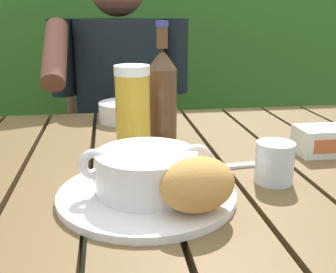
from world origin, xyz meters
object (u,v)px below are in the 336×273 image
object	(u,v)px
soup_bowl	(146,171)
beer_glass	(133,112)
butter_tub	(321,141)
table_knife	(222,167)
diner_bowl	(126,111)
water_glass_small	(274,162)
bread_roll	(197,185)
person_eating	(121,102)
serving_plate	(147,194)
chair_near_diner	(122,147)
beer_bottle	(162,97)

from	to	relation	value
soup_bowl	beer_glass	size ratio (longest dim) A/B	1.12
soup_bowl	butter_tub	bearing A→B (deg)	22.83
table_knife	diner_bowl	size ratio (longest dim) A/B	1.02
beer_glass	water_glass_small	xyz separation A→B (m)	(0.23, -0.17, -0.06)
bread_roll	diner_bowl	xyz separation A→B (m)	(-0.07, 0.57, -0.03)
butter_tub	beer_glass	bearing A→B (deg)	173.71
butter_tub	water_glass_small	bearing A→B (deg)	-140.45
person_eating	serving_plate	distance (m)	0.84
serving_plate	water_glass_small	xyz separation A→B (m)	(0.22, 0.03, 0.03)
soup_bowl	beer_glass	distance (m)	0.21
chair_near_diner	beer_bottle	distance (m)	0.86
serving_plate	bread_roll	size ratio (longest dim) A/B	2.17
beer_glass	beer_bottle	distance (m)	0.09
butter_tub	table_knife	size ratio (longest dim) A/B	0.69
table_knife	butter_tub	bearing A→B (deg)	13.53
person_eating	beer_glass	bearing A→B (deg)	-89.48
soup_bowl	beer_bottle	size ratio (longest dim) A/B	0.78
water_glass_small	butter_tub	distance (m)	0.20
beer_glass	diner_bowl	bearing A→B (deg)	90.55
serving_plate	butter_tub	distance (m)	0.41
beer_glass	beer_bottle	bearing A→B (deg)	39.06
beer_bottle	water_glass_small	xyz separation A→B (m)	(0.16, -0.23, -0.08)
soup_bowl	bread_roll	distance (m)	0.10
chair_near_diner	butter_tub	distance (m)	1.00
person_eating	bread_roll	bearing A→B (deg)	-85.14
serving_plate	beer_bottle	world-z (taller)	beer_bottle
chair_near_diner	table_knife	size ratio (longest dim) A/B	6.30
table_knife	serving_plate	bearing A→B (deg)	-145.45
beer_glass	water_glass_small	bearing A→B (deg)	-36.64
beer_bottle	diner_bowl	size ratio (longest dim) A/B	1.85
person_eating	diner_bowl	size ratio (longest dim) A/B	8.28
soup_bowl	person_eating	bearing A→B (deg)	90.87
person_eating	serving_plate	size ratio (longest dim) A/B	4.25
water_glass_small	soup_bowl	bearing A→B (deg)	-172.11
chair_near_diner	soup_bowl	bearing A→B (deg)	-89.46
beer_glass	beer_bottle	world-z (taller)	beer_bottle
beer_glass	beer_bottle	xyz separation A→B (m)	(0.07, 0.05, 0.02)
beer_glass	butter_tub	size ratio (longest dim) A/B	1.83
beer_glass	chair_near_diner	bearing A→B (deg)	90.19
beer_bottle	butter_tub	bearing A→B (deg)	-16.80
person_eating	bread_roll	size ratio (longest dim) A/B	9.22
person_eating	bread_roll	world-z (taller)	person_eating
bread_roll	diner_bowl	world-z (taller)	bread_roll
person_eating	beer_bottle	distance (m)	0.60
chair_near_diner	soup_bowl	xyz separation A→B (m)	(0.01, -1.04, 0.30)
person_eating	diner_bowl	world-z (taller)	person_eating
person_eating	table_knife	bearing A→B (deg)	-77.18
soup_bowl	beer_glass	xyz separation A→B (m)	(-0.01, 0.20, 0.05)
serving_plate	person_eating	bearing A→B (deg)	90.87
person_eating	table_knife	world-z (taller)	person_eating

